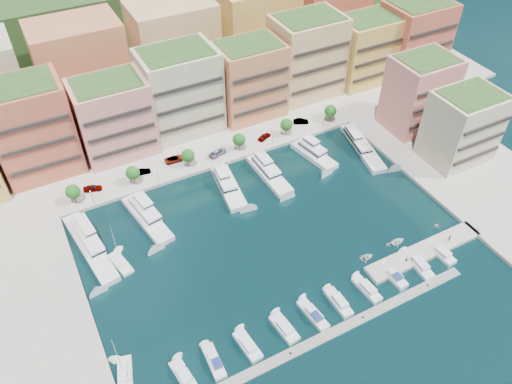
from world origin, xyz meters
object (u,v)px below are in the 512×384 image
cruiser_9 (442,254)px  lamppost_4 (324,120)px  yacht_1 (146,216)px  tender_0 (367,257)px  car_0 (93,188)px  cruiser_5 (339,303)px  person_0 (406,259)px  yacht_0 (89,244)px  cruiser_2 (248,346)px  sailboat_2 (121,264)px  tender_3 (436,225)px  cruiser_7 (394,276)px  car_2 (174,159)px  cruiser_4 (313,315)px  lamppost_2 (217,154)px  lamppost_3 (273,137)px  tree_3 (239,140)px  person_1 (449,238)px  car_3 (218,153)px  lamppost_0 (91,195)px  yacht_5 (313,153)px  yacht_6 (361,145)px  tree_0 (73,192)px  tree_1 (133,173)px  car_5 (301,121)px  car_1 (143,172)px  car_4 (264,137)px  cruiser_6 (367,289)px  lamppost_1 (157,174)px  cruiser_8 (419,265)px  cruiser_3 (284,328)px  cruiser_0 (184,376)px  yacht_3 (228,185)px  cruiser_1 (214,362)px  tree_4 (286,125)px  tender_1 (388,244)px

cruiser_9 → lamppost_4: bearing=87.1°
yacht_1 → tender_0: size_ratio=5.85×
cruiser_9 → car_0: car_0 is taller
cruiser_5 → person_0: size_ratio=5.23×
yacht_0 → cruiser_2: bearing=-62.5°
sailboat_2 → tender_3: 78.42m
cruiser_7 → car_2: car_2 is taller
cruiser_4 → lamppost_4: bearing=55.0°
lamppost_2 → lamppost_3: bearing=0.0°
lamppost_4 → person_0: (-12.34, -53.90, -2.06)m
tree_3 → person_1: (29.31, -55.81, -2.95)m
car_3 → lamppost_0: bearing=79.5°
cruiser_4 → car_3: (4.45, 58.82, 1.27)m
lamppost_2 → person_1: size_ratio=2.64×
tree_3 → yacht_5: size_ratio=0.35×
lamppost_4 → car_0: 71.06m
yacht_6 → tender_3: 35.31m
tree_0 → tree_1: bearing=0.0°
yacht_5 → car_5: bearing=71.8°
yacht_6 → person_1: (-3.88, -40.69, 0.59)m
yacht_6 → car_1: 64.47m
lamppost_4 → cruiser_4: lamppost_4 is taller
cruiser_7 → car_2: (-29.57, 62.02, 1.21)m
car_4 → cruiser_7: bearing=159.4°
tree_3 → tender_3: 59.12m
cruiser_4 → cruiser_6: cruiser_4 is taller
lamppost_1 → lamppost_0: bearing=180.0°
cruiser_4 → cruiser_8: (29.18, 0.02, -0.02)m
yacht_5 → cruiser_3: size_ratio=2.07×
tree_0 → tender_0: (56.81, -50.50, -4.38)m
person_0 → tender_3: bearing=-78.1°
yacht_5 → cruiser_3: bearing=-128.3°
yacht_6 → cruiser_5: bearing=-131.3°
lamppost_0 → cruiser_7: size_ratio=0.57×
lamppost_0 → cruiser_2: (17.14, -55.78, -3.28)m
cruiser_0 → lamppost_2: bearing=59.6°
yacht_0 → lamppost_0: bearing=71.4°
yacht_3 → car_4: size_ratio=3.95×
lamppost_1 → car_5: size_ratio=0.88×
yacht_5 → yacht_6: (14.82, -3.42, -0.00)m
tree_3 → tree_1: bearing=180.0°
cruiser_1 → lamppost_2: bearing=64.7°
lamppost_2 → person_1: 65.26m
person_1 → tree_4: bearing=-93.2°
lamppost_4 → sailboat_2: 75.19m
cruiser_0 → cruiser_6: 43.87m
tree_1 → cruiser_1: bearing=-92.3°
yacht_5 → car_2: 40.43m
tender_1 → car_1: car_1 is taller
car_5 → person_1: bearing=-149.1°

